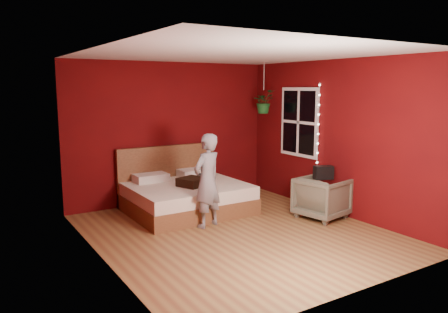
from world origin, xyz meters
TOP-DOWN VIEW (x-y plane):
  - floor at (0.00, 0.00)m, footprint 4.50×4.50m
  - room_walls at (0.00, 0.00)m, footprint 4.04×4.54m
  - window at (1.97, 0.90)m, footprint 0.05×0.97m
  - fairy_lights at (1.94, 0.37)m, footprint 0.04×0.04m
  - bed at (-0.12, 1.46)m, footprint 1.94×1.65m
  - person at (-0.23, 0.50)m, footprint 0.61×0.50m
  - armchair at (1.60, -0.12)m, footprint 0.87×0.85m
  - handbag at (1.52, -0.21)m, footprint 0.33×0.24m
  - throw_pillow at (-0.11, 1.22)m, footprint 0.51×0.51m
  - hanging_plant at (1.63, 1.54)m, footprint 0.47×0.43m

SIDE VIEW (x-z plane):
  - floor at x=0.00m, z-range 0.00..0.00m
  - bed at x=-0.12m, z-range -0.26..0.81m
  - armchair at x=1.60m, z-range 0.00..0.68m
  - throw_pillow at x=-0.11m, z-range 0.49..0.63m
  - person at x=-0.23m, z-range 0.00..1.45m
  - handbag at x=1.52m, z-range 0.68..0.89m
  - fairy_lights at x=1.94m, z-range 0.77..2.22m
  - window at x=1.97m, z-range 0.87..2.14m
  - room_walls at x=0.00m, z-range 0.37..2.99m
  - hanging_plant at x=1.63m, z-range 1.38..2.34m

